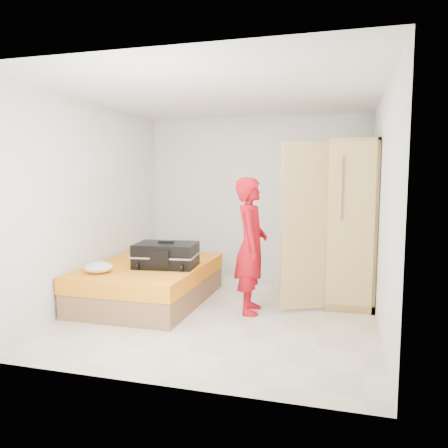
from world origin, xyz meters
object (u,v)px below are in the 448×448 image
(bed, at_px, (150,282))
(person, at_px, (251,246))
(round_cushion, at_px, (99,267))
(suitcase, at_px, (166,255))
(wardrobe, at_px, (348,226))

(bed, relative_size, person, 1.23)
(person, relative_size, round_cushion, 4.79)
(person, height_order, suitcase, person)
(bed, distance_m, round_cushion, 0.80)
(suitcase, distance_m, round_cushion, 0.85)
(wardrobe, xyz_separation_m, round_cushion, (-2.87, -1.35, -0.43))
(bed, relative_size, suitcase, 2.42)
(round_cushion, bearing_deg, bed, 60.33)
(bed, relative_size, wardrobe, 0.96)
(wardrobe, height_order, suitcase, wardrobe)
(person, xyz_separation_m, suitcase, (-1.10, -0.01, -0.17))
(bed, bearing_deg, person, -3.45)
(wardrobe, distance_m, suitcase, 2.39)
(wardrobe, xyz_separation_m, person, (-1.12, -0.79, -0.18))
(suitcase, bearing_deg, person, -5.91)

